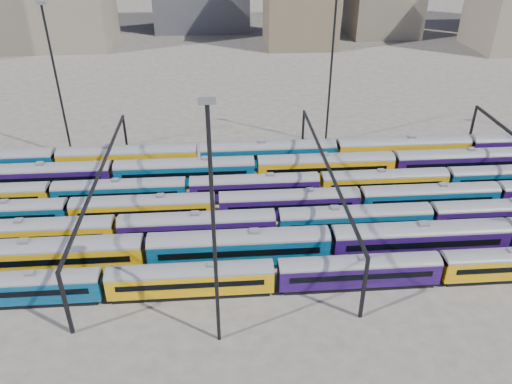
{
  "coord_description": "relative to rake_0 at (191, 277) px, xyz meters",
  "views": [
    {
      "loc": [
        -4.02,
        -58.24,
        38.29
      ],
      "look_at": [
        0.55,
        2.03,
        3.0
      ],
      "focal_mm": 35.0,
      "sensor_mm": 36.0,
      "label": 1
    }
  ],
  "objects": [
    {
      "name": "rake_0",
      "position": [
        0.0,
        0.0,
        0.0
      ],
      "size": [
        93.9,
        2.75,
        4.62
      ],
      "color": "black",
      "rests_on": "ground"
    },
    {
      "name": "rake_6",
      "position": [
        22.78,
        30.0,
        0.48
      ],
      "size": [
        134.69,
        3.28,
        5.54
      ],
      "color": "black",
      "rests_on": "ground"
    },
    {
      "name": "rake_3",
      "position": [
        3.03,
        15.0,
        0.13
      ],
      "size": [
        118.51,
        2.89,
        4.86
      ],
      "color": "black",
      "rests_on": "ground"
    },
    {
      "name": "mast_1",
      "position": [
        -22.02,
        37.0,
        11.54
      ],
      "size": [
        1.4,
        0.5,
        25.6
      ],
      "color": "black",
      "rests_on": "ground"
    },
    {
      "name": "rake_4",
      "position": [
        -1.16,
        20.0,
        0.06
      ],
      "size": [
        115.45,
        2.82,
        4.73
      ],
      "color": "black",
      "rests_on": "ground"
    },
    {
      "name": "mast_3",
      "position": [
        22.98,
        39.0,
        11.54
      ],
      "size": [
        1.4,
        0.5,
        25.6
      ],
      "color": "black",
      "rests_on": "ground"
    },
    {
      "name": "rake_2",
      "position": [
        10.69,
        10.0,
        0.2
      ],
      "size": [
        121.7,
        2.97,
        5.0
      ],
      "color": "black",
      "rests_on": "ground"
    },
    {
      "name": "rake_5",
      "position": [
        19.99,
        25.0,
        0.38
      ],
      "size": [
        151.71,
        3.17,
        5.34
      ],
      "color": "black",
      "rests_on": "ground"
    },
    {
      "name": "rake_1",
      "position": [
        27.71,
        5.0,
        0.43
      ],
      "size": [
        154.29,
        3.22,
        5.44
      ],
      "color": "black",
      "rests_on": "ground"
    },
    {
      "name": "ground",
      "position": [
        7.98,
        15.0,
        -2.43
      ],
      "size": [
        500.0,
        500.0,
        0.0
      ],
      "primitive_type": "plane",
      "color": "#46413C",
      "rests_on": "ground"
    },
    {
      "name": "gantry_2",
      "position": [
        17.98,
        15.0,
        4.36
      ],
      "size": [
        0.35,
        40.35,
        8.03
      ],
      "color": "black",
      "rests_on": "ground"
    },
    {
      "name": "mast_2",
      "position": [
        2.98,
        -7.0,
        11.54
      ],
      "size": [
        1.4,
        0.5,
        25.6
      ],
      "color": "black",
      "rests_on": "ground"
    },
    {
      "name": "gantry_1",
      "position": [
        -12.02,
        15.0,
        4.36
      ],
      "size": [
        0.35,
        40.35,
        8.03
      ],
      "color": "black",
      "rests_on": "ground"
    }
  ]
}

